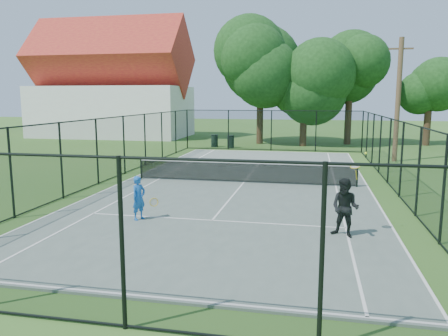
% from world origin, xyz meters
% --- Properties ---
extents(ground, '(120.00, 120.00, 0.00)m').
position_xyz_m(ground, '(0.00, 0.00, 0.00)').
color(ground, '#305C1F').
extents(tennis_court, '(11.00, 24.00, 0.06)m').
position_xyz_m(tennis_court, '(0.00, 0.00, 0.03)').
color(tennis_court, '#586860').
rests_on(tennis_court, ground).
extents(tennis_net, '(10.08, 0.08, 0.95)m').
position_xyz_m(tennis_net, '(0.00, 0.00, 0.58)').
color(tennis_net, black).
rests_on(tennis_net, tennis_court).
extents(fence, '(13.10, 26.10, 3.00)m').
position_xyz_m(fence, '(0.00, 0.00, 1.50)').
color(fence, black).
rests_on(fence, ground).
extents(tree_near_left, '(7.88, 7.88, 10.28)m').
position_xyz_m(tree_near_left, '(-1.44, 17.76, 6.33)').
color(tree_near_left, '#332114').
rests_on(tree_near_left, ground).
extents(tree_near_mid, '(5.79, 5.79, 7.57)m').
position_xyz_m(tree_near_mid, '(2.25, 16.62, 4.66)').
color(tree_near_mid, '#332114').
rests_on(tree_near_mid, ground).
extents(tree_near_right, '(6.15, 6.15, 8.49)m').
position_xyz_m(tree_near_right, '(5.90, 18.79, 5.40)').
color(tree_near_right, '#332114').
rests_on(tree_near_right, ground).
extents(tree_far_right, '(4.96, 4.96, 6.56)m').
position_xyz_m(tree_far_right, '(12.22, 19.08, 4.06)').
color(tree_far_right, '#332114').
rests_on(tree_far_right, ground).
extents(building, '(15.30, 8.15, 11.87)m').
position_xyz_m(building, '(-17.00, 22.00, 4.93)').
color(building, silver).
rests_on(building, ground).
extents(trash_bin_left, '(0.58, 0.58, 0.99)m').
position_xyz_m(trash_bin_left, '(-4.66, 14.45, 0.50)').
color(trash_bin_left, black).
rests_on(trash_bin_left, ground).
extents(trash_bin_right, '(0.58, 0.58, 0.99)m').
position_xyz_m(trash_bin_right, '(-3.29, 14.16, 0.50)').
color(trash_bin_right, black).
rests_on(trash_bin_right, ground).
extents(utility_pole, '(1.40, 0.30, 7.48)m').
position_xyz_m(utility_pole, '(8.06, 9.00, 3.80)').
color(utility_pole, '#4C3823').
rests_on(utility_pole, ground).
extents(player_blue, '(0.84, 0.61, 1.40)m').
position_xyz_m(player_blue, '(-2.32, -6.74, 0.76)').
color(player_blue, blue).
rests_on(player_blue, tennis_court).
extents(player_black, '(1.07, 1.10, 2.33)m').
position_xyz_m(player_black, '(4.00, -7.23, 0.89)').
color(player_black, black).
rests_on(player_black, tennis_court).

